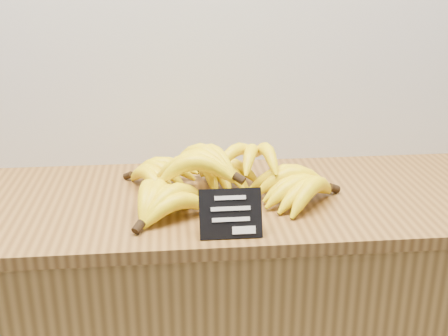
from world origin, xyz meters
TOP-DOWN VIEW (x-y plane):
  - counter_top at (0.13, 2.75)m, footprint 1.58×0.54m
  - chalkboard_sign at (0.13, 2.53)m, footprint 0.13×0.05m
  - banana_pile at (0.11, 2.73)m, footprint 0.56×0.39m

SIDE VIEW (x-z plane):
  - counter_top at x=0.13m, z-range 0.90..0.93m
  - chalkboard_sign at x=0.13m, z-range 0.93..1.03m
  - banana_pile at x=0.11m, z-range 0.92..1.05m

